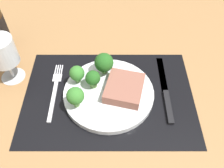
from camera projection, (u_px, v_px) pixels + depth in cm
name	position (u px, v px, depth cm)	size (l,w,h in cm)	color
ground_plane	(109.00, 99.00, 65.98)	(140.00, 110.00, 3.00)	#996D42
placemat	(109.00, 95.00, 64.70)	(44.57, 31.23, 0.30)	black
plate	(109.00, 93.00, 63.97)	(23.57, 23.57, 1.60)	silver
steak	(124.00, 90.00, 62.01)	(9.11, 10.14, 2.71)	#8C5647
broccoli_center	(77.00, 73.00, 63.39)	(3.99, 3.99, 5.04)	#5B8942
broccoli_back_left	(75.00, 96.00, 57.82)	(4.34, 4.34, 5.94)	#6B994C
broccoli_front_edge	(93.00, 78.00, 62.28)	(3.89, 3.89, 5.12)	#5B8942
broccoli_near_fork	(104.00, 63.00, 64.79)	(5.16, 5.16, 6.37)	#5B8942
fork	(55.00, 90.00, 65.29)	(2.40, 19.20, 0.50)	silver
knife	(166.00, 93.00, 64.70)	(1.80, 23.00, 0.80)	black
wine_glass	(2.00, 54.00, 62.25)	(7.33, 7.33, 13.37)	silver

